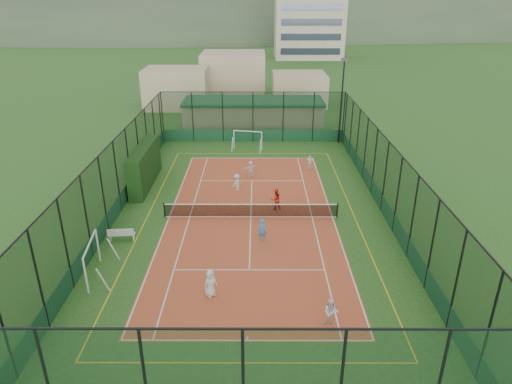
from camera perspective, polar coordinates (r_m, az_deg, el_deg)
ground at (r=30.73m, az=-0.65°, el=-3.14°), size 300.00×300.00×0.00m
court_slab at (r=30.72m, az=-0.65°, el=-3.13°), size 11.17×23.97×0.01m
tennis_net at (r=30.49m, az=-0.65°, el=-2.25°), size 11.67×0.12×1.06m
perimeter_fence at (r=29.68m, az=-0.67°, el=1.17°), size 18.12×34.12×5.00m
floodlight_ne at (r=45.81m, az=10.63°, el=11.03°), size 0.60×0.26×8.25m
clubhouse at (r=50.92m, az=-0.33°, el=9.73°), size 15.20×7.20×3.15m
distant_hills at (r=177.95m, az=0.02°, el=19.24°), size 200.00×60.00×24.00m
hedge_left at (r=36.41m, az=-13.74°, el=3.18°), size 1.05×6.98×3.05m
white_bench at (r=28.91m, az=-16.45°, el=-5.04°), size 1.62×0.59×0.89m
futsal_goal_near at (r=25.65m, az=-19.79°, el=-7.99°), size 3.19×1.26×2.00m
futsal_goal_far at (r=43.77m, az=-1.04°, el=6.47°), size 2.90×1.32×1.80m
child_near_left at (r=23.00m, az=-5.71°, el=-11.28°), size 0.84×0.81×1.45m
child_near_mid at (r=27.58m, az=0.82°, el=-4.74°), size 0.59×0.46×1.45m
child_near_right at (r=21.45m, az=9.37°, el=-14.59°), size 0.76×0.64×1.37m
child_far_left at (r=34.45m, az=-2.41°, el=1.19°), size 0.99×0.99×1.37m
child_far_right at (r=39.02m, az=6.74°, el=3.70°), size 0.77×0.42×1.24m
child_far_back at (r=37.22m, az=-0.67°, el=2.93°), size 1.26×0.94×1.32m
coach at (r=31.50m, az=2.49°, el=-0.91°), size 0.88×0.79×1.51m
tennis_balls at (r=31.80m, az=-1.75°, el=-2.09°), size 5.09×1.32×0.07m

